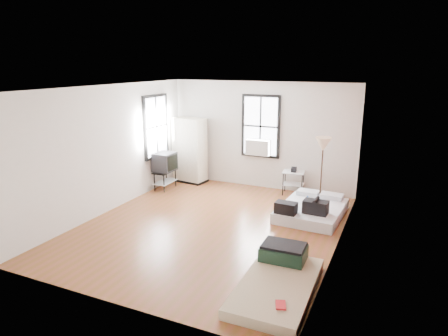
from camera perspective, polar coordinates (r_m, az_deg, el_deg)
The scene contains 8 objects.
ground at distance 8.29m, azimuth -1.87°, elevation -8.30°, with size 6.00×6.00×0.00m, color brown.
room_shell at distance 8.00m, azimuth 0.66°, elevation 3.90°, with size 5.02×6.02×2.80m.
mattress_main at distance 8.96m, azimuth 12.34°, elevation -5.79°, with size 1.36×1.79×0.56m.
mattress_bare at distance 6.27m, azimuth 7.83°, elevation -15.25°, with size 1.06×1.96×0.42m.
wardrobe at distance 11.13m, azimuth -4.90°, elevation 2.52°, with size 0.97×0.63×1.79m.
side_table at distance 10.23m, azimuth 9.91°, elevation -1.16°, with size 0.58×0.49×0.70m.
floor_lamp at distance 9.22m, azimuth 13.96°, elevation 2.80°, with size 0.35×0.35×1.64m.
tv_stand at distance 10.57m, azimuth -8.46°, elevation 0.68°, with size 0.49×0.70×0.98m.
Camera 1 is at (3.39, -6.83, 3.25)m, focal length 32.00 mm.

